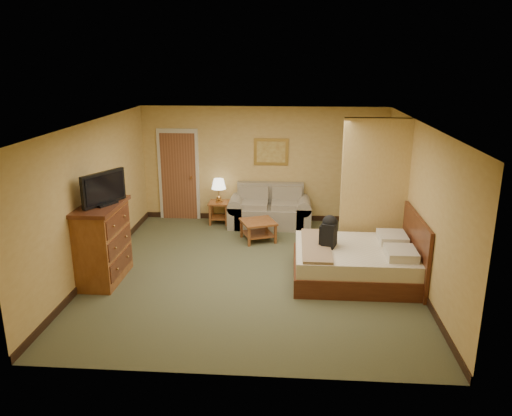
# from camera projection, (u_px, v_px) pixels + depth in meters

# --- Properties ---
(floor) EXTENTS (6.00, 6.00, 0.00)m
(floor) POSITION_uv_depth(u_px,v_px,m) (253.00, 272.00, 8.77)
(floor) COLOR #4F5235
(floor) RESTS_ON ground
(ceiling) EXTENTS (6.00, 6.00, 0.00)m
(ceiling) POSITION_uv_depth(u_px,v_px,m) (253.00, 123.00, 8.02)
(ceiling) COLOR white
(ceiling) RESTS_ON back_wall
(back_wall) EXTENTS (5.50, 0.02, 2.60)m
(back_wall) POSITION_uv_depth(u_px,v_px,m) (264.00, 165.00, 11.26)
(back_wall) COLOR tan
(back_wall) RESTS_ON floor
(left_wall) EXTENTS (0.02, 6.00, 2.60)m
(left_wall) POSITION_uv_depth(u_px,v_px,m) (94.00, 198.00, 8.59)
(left_wall) COLOR tan
(left_wall) RESTS_ON floor
(right_wall) EXTENTS (0.02, 6.00, 2.60)m
(right_wall) POSITION_uv_depth(u_px,v_px,m) (420.00, 204.00, 8.20)
(right_wall) COLOR tan
(right_wall) RESTS_ON floor
(partition) EXTENTS (1.20, 0.15, 2.60)m
(partition) POSITION_uv_depth(u_px,v_px,m) (374.00, 189.00, 9.13)
(partition) COLOR tan
(partition) RESTS_ON floor
(door) EXTENTS (0.94, 0.16, 2.10)m
(door) POSITION_uv_depth(u_px,v_px,m) (179.00, 175.00, 11.44)
(door) COLOR beige
(door) RESTS_ON floor
(baseboard) EXTENTS (5.50, 0.02, 0.12)m
(baseboard) POSITION_uv_depth(u_px,v_px,m) (263.00, 217.00, 11.61)
(baseboard) COLOR black
(baseboard) RESTS_ON floor
(loveseat) EXTENTS (1.82, 0.85, 0.92)m
(loveseat) POSITION_uv_depth(u_px,v_px,m) (270.00, 213.00, 11.13)
(loveseat) COLOR gray
(loveseat) RESTS_ON floor
(side_table) EXTENTS (0.46, 0.46, 0.50)m
(side_table) POSITION_uv_depth(u_px,v_px,m) (219.00, 209.00, 11.27)
(side_table) COLOR brown
(side_table) RESTS_ON floor
(table_lamp) EXTENTS (0.32, 0.32, 0.53)m
(table_lamp) POSITION_uv_depth(u_px,v_px,m) (219.00, 185.00, 11.11)
(table_lamp) COLOR #B88743
(table_lamp) RESTS_ON side_table
(coffee_table) EXTENTS (0.84, 0.84, 0.42)m
(coffee_table) POSITION_uv_depth(u_px,v_px,m) (258.00, 226.00, 10.22)
(coffee_table) COLOR brown
(coffee_table) RESTS_ON floor
(wall_picture) EXTENTS (0.77, 0.04, 0.60)m
(wall_picture) POSITION_uv_depth(u_px,v_px,m) (271.00, 152.00, 11.14)
(wall_picture) COLOR #B78E3F
(wall_picture) RESTS_ON back_wall
(dresser) EXTENTS (0.65, 1.24, 1.33)m
(dresser) POSITION_uv_depth(u_px,v_px,m) (103.00, 242.00, 8.28)
(dresser) COLOR brown
(dresser) RESTS_ON floor
(tv) EXTENTS (0.45, 0.82, 0.54)m
(tv) POSITION_uv_depth(u_px,v_px,m) (104.00, 189.00, 8.01)
(tv) COLOR black
(tv) RESTS_ON dresser
(bed) EXTENTS (2.09, 1.77, 1.15)m
(bed) POSITION_uv_depth(u_px,v_px,m) (360.00, 262.00, 8.41)
(bed) COLOR #4C2011
(bed) RESTS_ON floor
(backpack) EXTENTS (0.29, 0.36, 0.55)m
(backpack) POSITION_uv_depth(u_px,v_px,m) (329.00, 230.00, 8.33)
(backpack) COLOR black
(backpack) RESTS_ON bed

